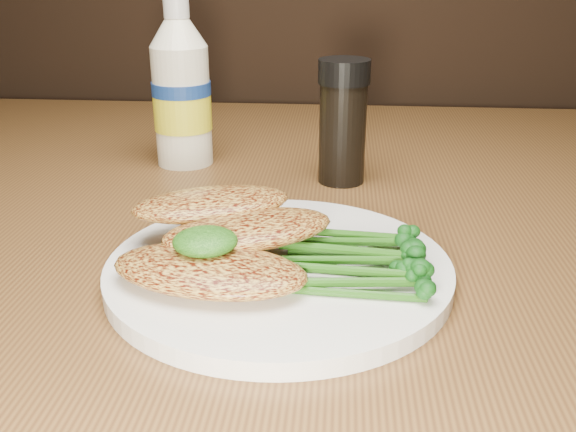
{
  "coord_description": "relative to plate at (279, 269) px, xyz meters",
  "views": [
    {
      "loc": [
        0.02,
        0.48,
        0.97
      ],
      "look_at": [
        -0.01,
        0.91,
        0.79
      ],
      "focal_mm": 40.23,
      "sensor_mm": 36.0,
      "label": 1
    }
  ],
  "objects": [
    {
      "name": "chicken_back",
      "position": [
        -0.05,
        0.04,
        0.03
      ],
      "size": [
        0.13,
        0.1,
        0.02
      ],
      "primitive_type": "ellipsoid",
      "rotation": [
        0.0,
        0.0,
        0.39
      ],
      "color": "gold",
      "rests_on": "plate"
    },
    {
      "name": "chicken_front",
      "position": [
        -0.04,
        -0.04,
        0.02
      ],
      "size": [
        0.14,
        0.09,
        0.02
      ],
      "primitive_type": "ellipsoid",
      "rotation": [
        0.0,
        0.0,
        -0.16
      ],
      "color": "gold",
      "rests_on": "plate"
    },
    {
      "name": "plate",
      "position": [
        0.0,
        0.0,
        0.0
      ],
      "size": [
        0.24,
        0.24,
        0.01
      ],
      "primitive_type": "cylinder",
      "color": "white",
      "rests_on": "dining_table"
    },
    {
      "name": "pesto_front",
      "position": [
        -0.05,
        -0.03,
        0.03
      ],
      "size": [
        0.05,
        0.04,
        0.02
      ],
      "primitive_type": "ellipsoid",
      "rotation": [
        0.0,
        0.0,
        0.13
      ],
      "color": "black",
      "rests_on": "chicken_front"
    },
    {
      "name": "mayo_bottle",
      "position": [
        -0.13,
        0.26,
        0.08
      ],
      "size": [
        0.07,
        0.07,
        0.17
      ],
      "primitive_type": null,
      "rotation": [
        0.0,
        0.0,
        -0.14
      ],
      "color": "white",
      "rests_on": "dining_table"
    },
    {
      "name": "chicken_mid",
      "position": [
        -0.02,
        0.01,
        0.02
      ],
      "size": [
        0.14,
        0.11,
        0.02
      ],
      "primitive_type": "ellipsoid",
      "rotation": [
        0.0,
        0.0,
        0.46
      ],
      "color": "gold",
      "rests_on": "plate"
    },
    {
      "name": "pepper_grinder",
      "position": [
        0.04,
        0.21,
        0.05
      ],
      "size": [
        0.06,
        0.06,
        0.12
      ],
      "primitive_type": null,
      "rotation": [
        0.0,
        0.0,
        0.35
      ],
      "color": "black",
      "rests_on": "dining_table"
    },
    {
      "name": "broccolini_bundle",
      "position": [
        0.05,
        -0.01,
        0.02
      ],
      "size": [
        0.14,
        0.12,
        0.02
      ],
      "primitive_type": null,
      "rotation": [
        0.0,
        0.0,
        0.27
      ],
      "color": "#215512",
      "rests_on": "plate"
    }
  ]
}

